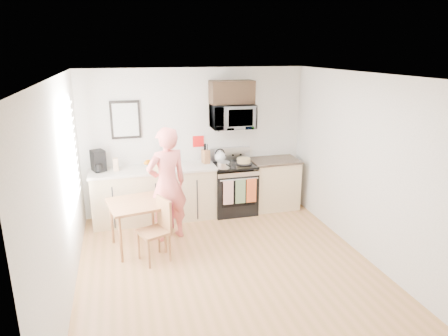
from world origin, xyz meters
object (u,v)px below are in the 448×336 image
object	(u,v)px
range	(234,189)
cake	(244,161)
dining_table	(137,208)
chair	(161,220)
microwave	(232,117)
person	(167,185)

from	to	relation	value
range	cake	size ratio (longest dim) A/B	3.92
dining_table	chair	world-z (taller)	chair
microwave	dining_table	size ratio (longest dim) A/B	0.95
microwave	person	xyz separation A→B (m)	(-1.29, -0.88, -0.86)
range	dining_table	xyz separation A→B (m)	(-1.78, -0.99, 0.21)
range	dining_table	size ratio (longest dim) A/B	1.45
person	dining_table	distance (m)	0.59
microwave	chair	distance (m)	2.40
microwave	cake	world-z (taller)	microwave
dining_table	microwave	bearing A→B (deg)	31.51
dining_table	cake	distance (m)	2.20
microwave	dining_table	bearing A→B (deg)	-148.49
microwave	person	distance (m)	1.78
cake	chair	bearing A→B (deg)	-140.74
person	cake	distance (m)	1.64
range	person	distance (m)	1.58
range	cake	xyz separation A→B (m)	(0.17, -0.04, 0.54)
chair	dining_table	bearing A→B (deg)	106.47
chair	cake	xyz separation A→B (m)	(1.64, 1.34, 0.39)
range	person	xyz separation A→B (m)	(-1.29, -0.77, 0.46)
dining_table	chair	xyz separation A→B (m)	(0.32, -0.39, -0.07)
person	cake	world-z (taller)	person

